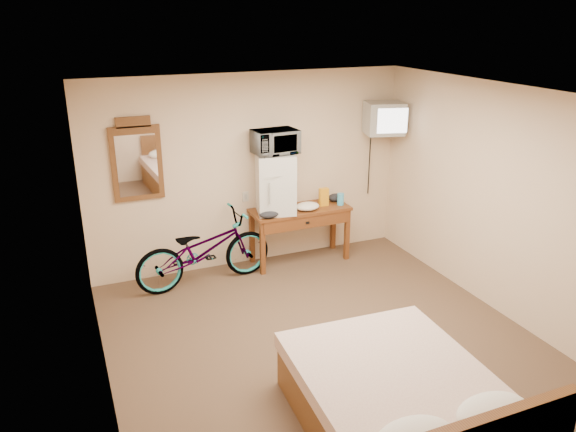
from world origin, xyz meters
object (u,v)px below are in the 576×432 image
(desk, at_px, (301,218))
(microwave, at_px, (275,142))
(wall_mirror, at_px, (137,161))
(blue_cup, at_px, (341,199))
(mini_fridge, at_px, (275,183))
(bed, at_px, (404,408))
(crt_television, at_px, (384,118))
(bicycle, at_px, (204,250))

(desk, distance_m, microwave, 1.10)
(desk, xyz_separation_m, microwave, (-0.35, 0.03, 1.04))
(microwave, height_order, wall_mirror, wall_mirror)
(blue_cup, bearing_deg, desk, 175.47)
(mini_fridge, distance_m, blue_cup, 0.96)
(mini_fridge, bearing_deg, microwave, 56.31)
(blue_cup, bearing_deg, bed, -109.54)
(crt_television, xyz_separation_m, bicycle, (-2.56, -0.15, -1.41))
(microwave, bearing_deg, blue_cup, -8.59)
(blue_cup, bearing_deg, bicycle, -177.33)
(crt_television, bearing_deg, blue_cup, -174.29)
(desk, xyz_separation_m, blue_cup, (0.56, -0.04, 0.20))
(desk, distance_m, bed, 3.46)
(microwave, distance_m, crt_television, 1.56)
(bicycle, bearing_deg, blue_cup, -93.07)
(mini_fridge, height_order, bicycle, mini_fridge)
(blue_cup, relative_size, crt_television, 0.25)
(crt_television, bearing_deg, bicycle, -176.56)
(mini_fridge, relative_size, wall_mirror, 0.77)
(mini_fridge, distance_m, wall_mirror, 1.72)
(mini_fridge, height_order, blue_cup, mini_fridge)
(microwave, relative_size, wall_mirror, 0.54)
(blue_cup, bearing_deg, wall_mirror, 172.97)
(microwave, bearing_deg, crt_television, -4.17)
(microwave, relative_size, crt_television, 0.85)
(crt_television, distance_m, bicycle, 2.92)
(bed, bearing_deg, desk, 79.47)
(desk, distance_m, crt_television, 1.72)
(desk, distance_m, bicycle, 1.37)
(desk, distance_m, wall_mirror, 2.22)
(mini_fridge, xyz_separation_m, crt_television, (1.55, -0.01, 0.72))
(bicycle, bearing_deg, bed, -173.11)
(microwave, height_order, bed, microwave)
(desk, relative_size, crt_television, 2.08)
(desk, relative_size, wall_mirror, 1.31)
(mini_fridge, bearing_deg, crt_television, -0.46)
(desk, relative_size, mini_fridge, 1.71)
(blue_cup, height_order, bed, blue_cup)
(desk, xyz_separation_m, crt_television, (1.20, 0.02, 1.23))
(mini_fridge, height_order, microwave, microwave)
(crt_television, relative_size, bed, 0.32)
(desk, bearing_deg, bicycle, -174.38)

